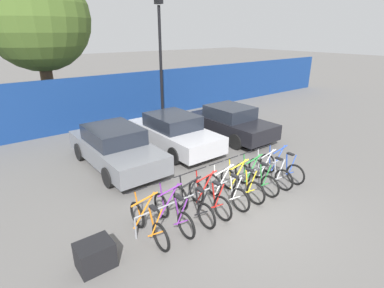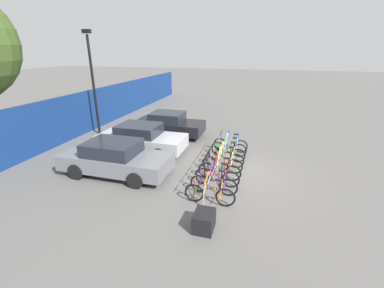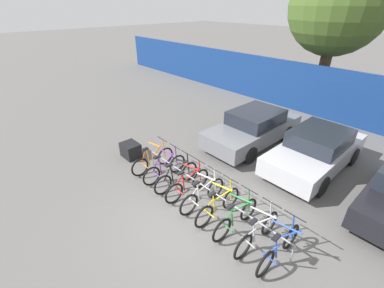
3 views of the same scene
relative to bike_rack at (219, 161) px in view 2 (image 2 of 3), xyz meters
The scene contains 17 objects.
ground_plane 0.86m from the bike_rack, 76.95° to the right, with size 120.00×120.00×0.00m, color #605E5B.
hoarding_wall 8.86m from the bike_rack, 88.98° to the left, with size 36.00×0.16×2.48m, color navy.
bike_rack is the anchor object (origin of this frame).
bicycle_orange 2.43m from the bike_rack, behind, with size 0.68×1.71×1.05m.
bicycle_purple 1.76m from the bike_rack, behind, with size 0.68×1.71×1.05m.
bicycle_black 1.17m from the bike_rack, behind, with size 0.68×1.71×1.05m.
bicycle_red 0.65m from the bike_rack, 166.52° to the right, with size 0.68×1.71×1.05m.
bicycle_white 0.19m from the bike_rack, 84.78° to the right, with size 0.68×1.71×1.05m.
bicycle_yellow 0.63m from the bike_rack, 13.87° to the right, with size 0.68×1.71×1.05m.
bicycle_green 1.22m from the bike_rack, ahead, with size 0.68×1.71×1.05m.
bicycle_silver 1.86m from the bike_rack, ahead, with size 0.68×1.71×1.05m.
bicycle_blue 2.43m from the bike_rack, ahead, with size 0.68×1.71×1.05m.
car_grey 4.21m from the bike_rack, 108.09° to the left, with size 1.91×4.44×1.40m.
car_silver 4.28m from the bike_rack, 73.55° to the left, with size 1.91×4.30×1.40m.
car_black 5.43m from the bike_rack, 43.00° to the left, with size 1.91×4.02×1.40m.
lamp_post 8.84m from the bike_rack, 68.72° to the left, with size 0.24×0.44×5.82m.
cargo_crate 3.73m from the bike_rack, behind, with size 0.70×0.56×0.55m, color black.
Camera 2 is at (-9.76, -0.94, 4.82)m, focal length 24.00 mm.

